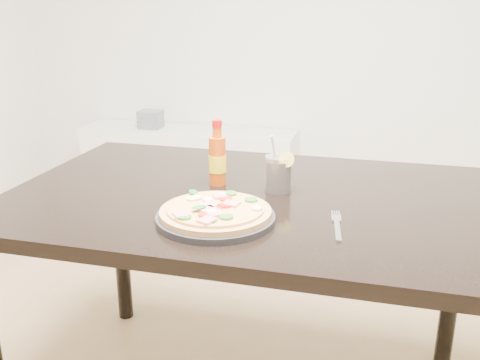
% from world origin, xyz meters
% --- Properties ---
extents(dining_table, '(1.40, 0.90, 0.75)m').
position_xyz_m(dining_table, '(0.05, 0.29, 0.67)').
color(dining_table, black).
rests_on(dining_table, ground).
extents(plate, '(0.30, 0.30, 0.02)m').
position_xyz_m(plate, '(0.01, 0.07, 0.76)').
color(plate, black).
rests_on(plate, dining_table).
extents(pizza, '(0.28, 0.28, 0.03)m').
position_xyz_m(pizza, '(0.01, 0.07, 0.78)').
color(pizza, tan).
rests_on(pizza, plate).
extents(hot_sauce_bottle, '(0.05, 0.05, 0.20)m').
position_xyz_m(hot_sauce_bottle, '(-0.07, 0.35, 0.83)').
color(hot_sauce_bottle, '#C4470B').
rests_on(hot_sauce_bottle, dining_table).
extents(cola_cup, '(0.09, 0.08, 0.17)m').
position_xyz_m(cola_cup, '(0.12, 0.34, 0.80)').
color(cola_cup, black).
rests_on(cola_cup, dining_table).
extents(fork, '(0.04, 0.19, 0.00)m').
position_xyz_m(fork, '(0.31, 0.12, 0.75)').
color(fork, silver).
rests_on(fork, dining_table).
extents(media_console, '(1.40, 0.34, 0.50)m').
position_xyz_m(media_console, '(-0.80, 2.07, 0.25)').
color(media_console, white).
rests_on(media_console, ground).
extents(cd_stack, '(0.14, 0.12, 0.11)m').
position_xyz_m(cd_stack, '(-1.05, 2.05, 0.56)').
color(cd_stack, slate).
rests_on(cd_stack, media_console).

